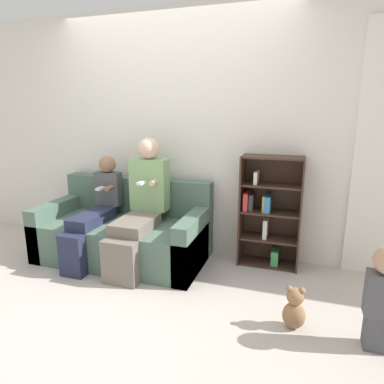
{
  "coord_description": "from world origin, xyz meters",
  "views": [
    {
      "loc": [
        1.34,
        -2.47,
        1.55
      ],
      "look_at": [
        0.33,
        0.58,
        0.76
      ],
      "focal_mm": 32.0,
      "sensor_mm": 36.0,
      "label": 1
    }
  ],
  "objects_px": {
    "toddler_standing": "(384,295)",
    "bookshelf": "(269,212)",
    "adult_seated": "(141,203)",
    "teddy_bear": "(294,309)",
    "couch": "(125,233)",
    "child_seated": "(95,211)"
  },
  "relations": [
    {
      "from": "couch",
      "to": "child_seated",
      "type": "bearing_deg",
      "value": -152.15
    },
    {
      "from": "couch",
      "to": "adult_seated",
      "type": "distance_m",
      "value": 0.46
    },
    {
      "from": "toddler_standing",
      "to": "bookshelf",
      "type": "height_order",
      "value": "bookshelf"
    },
    {
      "from": "couch",
      "to": "adult_seated",
      "type": "bearing_deg",
      "value": -18.19
    },
    {
      "from": "toddler_standing",
      "to": "child_seated",
      "type": "bearing_deg",
      "value": 166.2
    },
    {
      "from": "couch",
      "to": "bookshelf",
      "type": "bearing_deg",
      "value": 12.71
    },
    {
      "from": "couch",
      "to": "teddy_bear",
      "type": "distance_m",
      "value": 1.89
    },
    {
      "from": "adult_seated",
      "to": "child_seated",
      "type": "relative_size",
      "value": 1.2
    },
    {
      "from": "child_seated",
      "to": "adult_seated",
      "type": "bearing_deg",
      "value": 6.27
    },
    {
      "from": "teddy_bear",
      "to": "child_seated",
      "type": "bearing_deg",
      "value": 164.05
    },
    {
      "from": "bookshelf",
      "to": "couch",
      "type": "bearing_deg",
      "value": -167.29
    },
    {
      "from": "toddler_standing",
      "to": "teddy_bear",
      "type": "distance_m",
      "value": 0.59
    },
    {
      "from": "bookshelf",
      "to": "child_seated",
      "type": "bearing_deg",
      "value": -164.82
    },
    {
      "from": "couch",
      "to": "child_seated",
      "type": "distance_m",
      "value": 0.39
    },
    {
      "from": "child_seated",
      "to": "bookshelf",
      "type": "distance_m",
      "value": 1.76
    },
    {
      "from": "adult_seated",
      "to": "bookshelf",
      "type": "distance_m",
      "value": 1.27
    },
    {
      "from": "toddler_standing",
      "to": "bookshelf",
      "type": "distance_m",
      "value": 1.38
    },
    {
      "from": "couch",
      "to": "toddler_standing",
      "type": "height_order",
      "value": "couch"
    },
    {
      "from": "child_seated",
      "to": "toddler_standing",
      "type": "height_order",
      "value": "child_seated"
    },
    {
      "from": "bookshelf",
      "to": "teddy_bear",
      "type": "height_order",
      "value": "bookshelf"
    },
    {
      "from": "adult_seated",
      "to": "toddler_standing",
      "type": "height_order",
      "value": "adult_seated"
    },
    {
      "from": "teddy_bear",
      "to": "adult_seated",
      "type": "bearing_deg",
      "value": 157.34
    }
  ]
}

